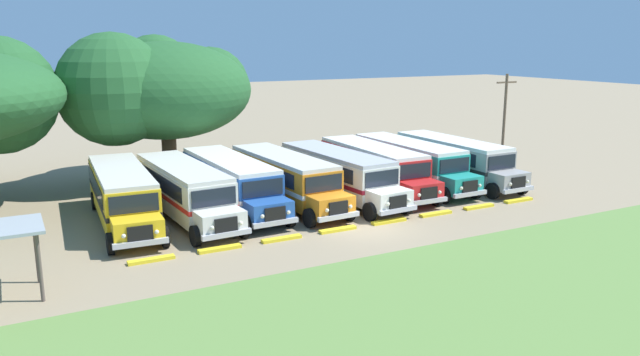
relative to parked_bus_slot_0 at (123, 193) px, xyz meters
name	(u,v)px	position (x,y,z in m)	size (l,w,h in m)	color
ground_plane	(367,228)	(10.66, -6.86, -1.58)	(220.00, 220.00, 0.00)	#937F60
foreground_grass_strip	(496,292)	(10.66, -15.95, -1.58)	(80.00, 11.13, 0.01)	olive
parked_bus_slot_0	(123,193)	(0.00, 0.00, 0.00)	(3.19, 10.91, 2.82)	yellow
parked_bus_slot_1	(185,188)	(3.11, -0.55, 0.00)	(3.17, 10.91, 2.82)	silver
parked_bus_slot_2	(231,181)	(5.96, 0.08, 0.00)	(2.95, 10.87, 2.82)	#23519E
parked_bus_slot_3	(285,177)	(9.07, -0.43, 0.00)	(3.16, 10.91, 2.82)	orange
parked_bus_slot_4	(338,173)	(12.36, -0.85, 0.00)	(3.25, 10.92, 2.82)	silver
parked_bus_slot_5	(374,166)	(15.40, -0.10, 0.00)	(2.83, 10.86, 2.82)	red
parked_bus_slot_6	(410,161)	(18.33, 0.08, 0.00)	(2.82, 10.86, 2.82)	teal
parked_bus_slot_7	(454,158)	(21.55, -0.48, 0.00)	(2.82, 10.86, 2.82)	#9E9993
curb_wheelstop_0	(151,260)	(-0.08, -6.55, -1.51)	(2.00, 0.36, 0.15)	yellow
curb_wheelstop_1	(220,249)	(2.99, -6.55, -1.51)	(2.00, 0.36, 0.15)	yellow
curb_wheelstop_2	(282,239)	(6.05, -6.55, -1.51)	(2.00, 0.36, 0.15)	yellow
curb_wheelstop_3	(338,230)	(9.12, -6.55, -1.51)	(2.00, 0.36, 0.15)	yellow
curb_wheelstop_4	(389,221)	(12.19, -6.55, -1.51)	(2.00, 0.36, 0.15)	yellow
curb_wheelstop_5	(436,214)	(15.26, -6.55, -1.51)	(2.00, 0.36, 0.15)	yellow
curb_wheelstop_6	(479,207)	(18.33, -6.55, -1.51)	(2.00, 0.36, 0.15)	yellow
curb_wheelstop_7	(518,200)	(21.39, -6.55, -1.51)	(2.00, 0.36, 0.15)	yellow
broad_shade_tree	(158,88)	(4.31, 9.34, 4.65)	(13.38, 10.48, 9.85)	brown
utility_pole	(504,120)	(26.78, 0.45, 2.18)	(1.80, 0.20, 7.02)	brown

